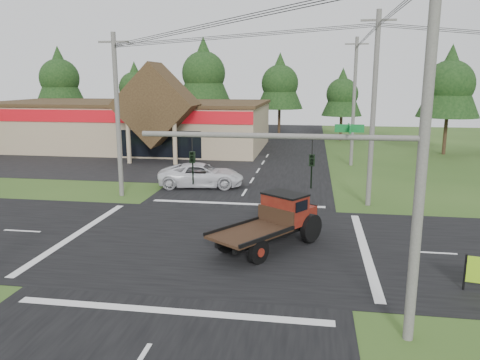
# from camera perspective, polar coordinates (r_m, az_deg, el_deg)

# --- Properties ---
(ground) EXTENTS (120.00, 120.00, 0.00)m
(ground) POSITION_cam_1_polar(r_m,az_deg,el_deg) (22.56, -3.18, -7.51)
(ground) COLOR #2C491A
(ground) RESTS_ON ground
(road_ns) EXTENTS (12.00, 120.00, 0.02)m
(road_ns) POSITION_cam_1_polar(r_m,az_deg,el_deg) (22.56, -3.18, -7.48)
(road_ns) COLOR black
(road_ns) RESTS_ON ground
(road_ew) EXTENTS (120.00, 12.00, 0.02)m
(road_ew) POSITION_cam_1_polar(r_m,az_deg,el_deg) (22.56, -3.18, -7.48)
(road_ew) COLOR black
(road_ew) RESTS_ON ground
(parking_apron) EXTENTS (28.00, 14.00, 0.02)m
(parking_apron) POSITION_cam_1_polar(r_m,az_deg,el_deg) (44.51, -15.84, 1.87)
(parking_apron) COLOR black
(parking_apron) RESTS_ON ground
(cvs_building) EXTENTS (30.40, 18.20, 9.19)m
(cvs_building) POSITION_cam_1_polar(r_m,az_deg,el_deg) (54.46, -13.03, 6.75)
(cvs_building) COLOR tan
(cvs_building) RESTS_ON ground
(traffic_signal_mast) EXTENTS (8.12, 0.24, 7.00)m
(traffic_signal_mast) POSITION_cam_1_polar(r_m,az_deg,el_deg) (13.70, 14.15, -1.51)
(traffic_signal_mast) COLOR #595651
(traffic_signal_mast) RESTS_ON ground
(utility_pole_nr) EXTENTS (2.00, 0.30, 11.00)m
(utility_pole_nr) POSITION_cam_1_polar(r_m,az_deg,el_deg) (13.75, 21.42, 3.22)
(utility_pole_nr) COLOR #595651
(utility_pole_nr) RESTS_ON ground
(utility_pole_nw) EXTENTS (2.00, 0.30, 10.50)m
(utility_pole_nw) POSITION_cam_1_polar(r_m,az_deg,el_deg) (31.45, -14.71, 7.74)
(utility_pole_nw) COLOR #595651
(utility_pole_nw) RESTS_ON ground
(utility_pole_ne) EXTENTS (2.00, 0.30, 11.50)m
(utility_pole_ne) POSITION_cam_1_polar(r_m,az_deg,el_deg) (29.04, 15.95, 8.33)
(utility_pole_ne) COLOR #595651
(utility_pole_ne) RESTS_ON ground
(utility_pole_n) EXTENTS (2.00, 0.30, 11.20)m
(utility_pole_n) POSITION_cam_1_polar(r_m,az_deg,el_deg) (42.96, 13.72, 9.32)
(utility_pole_n) COLOR #595651
(utility_pole_n) RESTS_ON ground
(tree_row_a) EXTENTS (6.72, 6.72, 12.12)m
(tree_row_a) POSITION_cam_1_polar(r_m,az_deg,el_deg) (69.89, -21.17, 11.70)
(tree_row_a) COLOR #332316
(tree_row_a) RESTS_ON ground
(tree_row_b) EXTENTS (5.60, 5.60, 10.10)m
(tree_row_b) POSITION_cam_1_polar(r_m,az_deg,el_deg) (67.39, -12.68, 11.08)
(tree_row_b) COLOR #332316
(tree_row_b) RESTS_ON ground
(tree_row_c) EXTENTS (7.28, 7.28, 13.13)m
(tree_row_c) POSITION_cam_1_polar(r_m,az_deg,el_deg) (63.47, -4.45, 13.10)
(tree_row_c) COLOR #332316
(tree_row_c) RESTS_ON ground
(tree_row_d) EXTENTS (6.16, 6.16, 11.11)m
(tree_row_d) POSITION_cam_1_polar(r_m,az_deg,el_deg) (62.94, 4.88, 11.88)
(tree_row_d) COLOR #332316
(tree_row_d) RESTS_ON ground
(tree_row_e) EXTENTS (5.04, 5.04, 9.09)m
(tree_row_e) POSITION_cam_1_polar(r_m,az_deg,el_deg) (60.90, 12.37, 10.38)
(tree_row_e) COLOR #332316
(tree_row_e) RESTS_ON ground
(tree_side_ne) EXTENTS (6.16, 6.16, 11.11)m
(tree_side_ne) POSITION_cam_1_polar(r_m,az_deg,el_deg) (52.54, 24.22, 10.85)
(tree_side_ne) COLOR #332316
(tree_side_ne) RESTS_ON ground
(antique_flatbed_truck) EXTENTS (5.20, 6.03, 2.44)m
(antique_flatbed_truck) POSITION_cam_1_polar(r_m,az_deg,el_deg) (21.34, 3.47, -5.22)
(antique_flatbed_truck) COLOR #5A110C
(antique_flatbed_truck) RESTS_ON ground
(white_pickup) EXTENTS (6.40, 3.59, 1.69)m
(white_pickup) POSITION_cam_1_polar(r_m,az_deg,el_deg) (33.84, -4.74, 0.60)
(white_pickup) COLOR silver
(white_pickup) RESTS_ON ground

